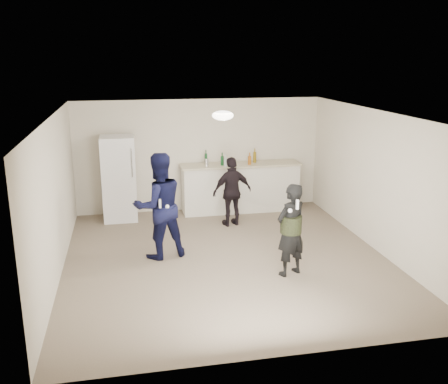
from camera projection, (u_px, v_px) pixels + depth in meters
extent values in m
plane|color=#6B5B4C|center=(226.00, 259.00, 8.69)|extent=(6.00, 6.00, 0.00)
plane|color=silver|center=(226.00, 114.00, 8.03)|extent=(6.00, 6.00, 0.00)
plane|color=beige|center=(199.00, 155.00, 11.19)|extent=(6.00, 0.00, 6.00)
plane|color=beige|center=(281.00, 258.00, 5.52)|extent=(6.00, 0.00, 6.00)
plane|color=beige|center=(55.00, 198.00, 7.83)|extent=(0.00, 6.00, 6.00)
plane|color=beige|center=(377.00, 181.00, 8.88)|extent=(0.00, 6.00, 6.00)
cube|color=silver|center=(240.00, 188.00, 11.24)|extent=(2.60, 0.56, 1.05)
cube|color=#BAAD90|center=(241.00, 165.00, 11.10)|extent=(2.68, 0.64, 0.04)
cube|color=white|center=(119.00, 178.00, 10.57)|extent=(0.70, 0.70, 1.80)
cylinder|color=#B8B8BD|center=(132.00, 163.00, 10.16)|extent=(0.02, 0.02, 0.60)
ellipsoid|color=white|center=(223.00, 115.00, 8.32)|extent=(0.36, 0.36, 0.16)
cylinder|color=silver|center=(207.00, 163.00, 10.79)|extent=(0.08, 0.08, 0.17)
imported|color=#101344|center=(159.00, 206.00, 8.55)|extent=(1.05, 0.91, 1.85)
imported|color=black|center=(291.00, 230.00, 7.88)|extent=(0.65, 0.56, 1.51)
cylinder|color=#273217|center=(291.00, 224.00, 7.85)|extent=(0.34, 0.34, 0.28)
imported|color=black|center=(232.00, 192.00, 10.22)|extent=(0.90, 0.53, 1.44)
cube|color=silver|center=(160.00, 204.00, 8.25)|extent=(0.04, 0.04, 0.15)
sphere|color=white|center=(167.00, 207.00, 8.32)|extent=(0.07, 0.07, 0.07)
cube|color=white|center=(297.00, 205.00, 7.51)|extent=(0.04, 0.04, 0.15)
sphere|color=white|center=(290.00, 211.00, 7.55)|extent=(0.07, 0.07, 0.07)
cylinder|color=silver|center=(225.00, 162.00, 10.82)|extent=(0.07, 0.07, 0.18)
cylinder|color=#154B21|center=(206.00, 159.00, 11.03)|extent=(0.06, 0.06, 0.24)
cylinder|color=#7B6011|center=(255.00, 157.00, 11.19)|extent=(0.07, 0.07, 0.24)
cylinder|color=#154B21|center=(222.00, 161.00, 10.90)|extent=(0.07, 0.07, 0.20)
cylinder|color=#9C5416|center=(250.00, 160.00, 10.98)|extent=(0.08, 0.08, 0.19)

